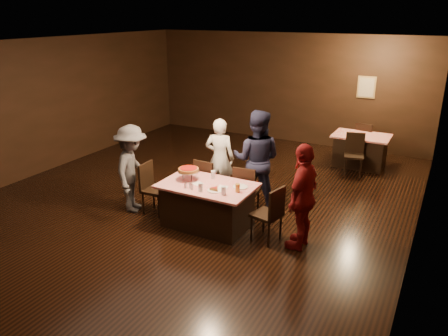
{
  "coord_description": "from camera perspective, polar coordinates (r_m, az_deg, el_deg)",
  "views": [
    {
      "loc": [
        4.22,
        -6.67,
        3.55
      ],
      "look_at": [
        0.92,
        -0.43,
        1.0
      ],
      "focal_mm": 35.0,
      "sensor_mm": 36.0,
      "label": 1
    }
  ],
  "objects": [
    {
      "name": "room",
      "position": [
        8.02,
        -4.38,
        9.66
      ],
      "size": [
        10.0,
        10.04,
        3.02
      ],
      "color": "black",
      "rests_on": "ground"
    },
    {
      "name": "main_table",
      "position": [
        7.57,
        -2.17,
        -4.87
      ],
      "size": [
        1.6,
        1.0,
        0.77
      ],
      "primitive_type": "cube",
      "color": "red",
      "rests_on": "ground"
    },
    {
      "name": "back_table",
      "position": [
        10.99,
        17.34,
        2.19
      ],
      "size": [
        1.3,
        0.9,
        0.77
      ],
      "primitive_type": "cube",
      "color": "red",
      "rests_on": "ground"
    },
    {
      "name": "chair_far_left",
      "position": [
        8.32,
        -1.99,
        -1.85
      ],
      "size": [
        0.44,
        0.44,
        0.95
      ],
      "primitive_type": "cube",
      "rotation": [
        0.0,
        0.0,
        3.1
      ],
      "color": "black",
      "rests_on": "ground"
    },
    {
      "name": "chair_far_right",
      "position": [
        7.98,
        3.01,
        -2.85
      ],
      "size": [
        0.47,
        0.47,
        0.95
      ],
      "primitive_type": "cube",
      "rotation": [
        0.0,
        0.0,
        3.26
      ],
      "color": "black",
      "rests_on": "ground"
    },
    {
      "name": "chair_end_left",
      "position": [
        8.1,
        -8.94,
        -2.71
      ],
      "size": [
        0.44,
        0.44,
        0.95
      ],
      "primitive_type": "cube",
      "rotation": [
        0.0,
        0.0,
        1.61
      ],
      "color": "black",
      "rests_on": "ground"
    },
    {
      "name": "chair_end_right",
      "position": [
        7.1,
        5.58,
        -5.93
      ],
      "size": [
        0.5,
        0.5,
        0.95
      ],
      "primitive_type": "cube",
      "rotation": [
        0.0,
        0.0,
        -1.79
      ],
      "color": "black",
      "rests_on": "ground"
    },
    {
      "name": "chair_back_near",
      "position": [
        10.3,
        16.62,
        1.64
      ],
      "size": [
        0.5,
        0.5,
        0.95
      ],
      "primitive_type": "cube",
      "rotation": [
        0.0,
        0.0,
        0.22
      ],
      "color": "black",
      "rests_on": "ground"
    },
    {
      "name": "chair_back_far",
      "position": [
        11.53,
        17.98,
        3.41
      ],
      "size": [
        0.5,
        0.5,
        0.95
      ],
      "primitive_type": "cube",
      "rotation": [
        0.0,
        0.0,
        2.93
      ],
      "color": "black",
      "rests_on": "ground"
    },
    {
      "name": "diner_white_jacket",
      "position": [
        8.62,
        -0.56,
        1.28
      ],
      "size": [
        0.66,
        0.51,
        1.61
      ],
      "primitive_type": "imported",
      "rotation": [
        0.0,
        0.0,
        3.36
      ],
      "color": "white",
      "rests_on": "ground"
    },
    {
      "name": "diner_navy_hoodie",
      "position": [
        8.13,
        4.28,
        1.09
      ],
      "size": [
        1.04,
        0.89,
        1.88
      ],
      "primitive_type": "imported",
      "rotation": [
        0.0,
        0.0,
        3.35
      ],
      "color": "#191B33",
      "rests_on": "ground"
    },
    {
      "name": "diner_grey_knit",
      "position": [
        8.17,
        -11.91,
        -0.12
      ],
      "size": [
        0.95,
        1.21,
        1.64
      ],
      "primitive_type": "imported",
      "rotation": [
        0.0,
        0.0,
        1.95
      ],
      "color": "#4F4F54",
      "rests_on": "ground"
    },
    {
      "name": "diner_red_shirt",
      "position": [
        6.84,
        10.26,
        -3.7
      ],
      "size": [
        0.46,
        1.02,
        1.71
      ],
      "primitive_type": "imported",
      "rotation": [
        0.0,
        0.0,
        -1.61
      ],
      "color": "maroon",
      "rests_on": "ground"
    },
    {
      "name": "pizza_stand",
      "position": [
        7.59,
        -4.66,
        -0.23
      ],
      "size": [
        0.38,
        0.38,
        0.22
      ],
      "color": "black",
      "rests_on": "main_table"
    },
    {
      "name": "plate_with_slice",
      "position": [
        7.15,
        -1.2,
        -2.81
      ],
      "size": [
        0.25,
        0.25,
        0.06
      ],
      "color": "white",
      "rests_on": "main_table"
    },
    {
      "name": "plate_empty",
      "position": [
        7.3,
        2.13,
        -2.48
      ],
      "size": [
        0.25,
        0.25,
        0.01
      ],
      "primitive_type": "cylinder",
      "color": "white",
      "rests_on": "main_table"
    },
    {
      "name": "glass_front_left",
      "position": [
        7.13,
        -3.07,
        -2.51
      ],
      "size": [
        0.08,
        0.08,
        0.14
      ],
      "primitive_type": "cylinder",
      "color": "silver",
      "rests_on": "main_table"
    },
    {
      "name": "glass_front_right",
      "position": [
        6.99,
        -0.04,
        -2.96
      ],
      "size": [
        0.08,
        0.08,
        0.14
      ],
      "primitive_type": "cylinder",
      "color": "silver",
      "rests_on": "main_table"
    },
    {
      "name": "glass_amber",
      "position": [
        7.09,
        1.79,
        -2.63
      ],
      "size": [
        0.08,
        0.08,
        0.14
      ],
      "primitive_type": "cylinder",
      "color": "#BF7F26",
      "rests_on": "main_table"
    },
    {
      "name": "glass_back",
      "position": [
        7.66,
        -1.42,
        -0.87
      ],
      "size": [
        0.08,
        0.08,
        0.14
      ],
      "primitive_type": "cylinder",
      "color": "silver",
      "rests_on": "main_table"
    },
    {
      "name": "condiments",
      "position": [
        7.26,
        -4.56,
        -2.29
      ],
      "size": [
        0.17,
        0.1,
        0.09
      ],
      "color": "silver",
      "rests_on": "main_table"
    },
    {
      "name": "napkin_center",
      "position": [
        7.28,
        -0.16,
        -2.56
      ],
      "size": [
        0.19,
        0.19,
        0.01
      ],
      "primitive_type": "cube",
      "rotation": [
        0.0,
        0.0,
        0.21
      ],
      "color": "white",
      "rests_on": "main_table"
    },
    {
      "name": "napkin_left",
      "position": [
        7.45,
        -3.4,
        -2.07
      ],
      "size": [
        0.21,
        0.21,
        0.01
      ],
      "primitive_type": "cube",
      "rotation": [
        0.0,
        0.0,
        -0.35
      ],
      "color": "white",
      "rests_on": "main_table"
    }
  ]
}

